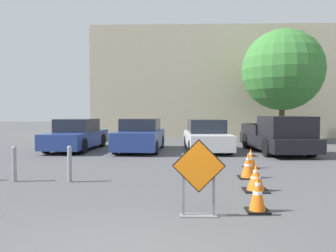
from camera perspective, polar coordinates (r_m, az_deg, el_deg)
name	(u,v)px	position (r m, az deg, el deg)	size (l,w,h in m)	color
ground_plane	(162,155)	(13.59, -0.98, -5.07)	(96.00, 96.00, 0.00)	#4C4C4F
road_closed_sign	(199,174)	(5.58, 5.38, -8.38)	(0.90, 0.20, 1.32)	black
traffic_cone_nearest	(257,193)	(6.15, 15.32, -11.25)	(0.40, 0.40, 0.67)	black
traffic_cone_second	(256,178)	(7.70, 15.03, -8.74)	(0.54, 0.54, 0.61)	black
traffic_cone_third	(248,165)	(9.12, 13.78, -6.69)	(0.52, 0.52, 0.70)	black
traffic_cone_fourth	(251,159)	(10.72, 14.20, -5.53)	(0.45, 0.45, 0.63)	black
parked_car_nearest	(77,136)	(16.01, -15.61, -1.61)	(2.02, 4.62, 1.46)	navy
parked_car_second	(140,136)	(15.08, -4.86, -1.74)	(2.05, 4.28, 1.48)	navy
parked_car_third	(206,136)	(15.19, 6.68, -1.82)	(2.00, 4.48, 1.44)	silver
pickup_truck	(279,136)	(14.98, 18.71, -1.73)	(2.27, 5.21, 1.61)	black
bollard_nearest	(70,163)	(8.71, -16.77, -6.15)	(0.12, 0.12, 0.93)	gray
bollard_second	(14,163)	(9.26, -25.20, -5.82)	(0.12, 0.12, 0.91)	gray
building_facade_backdrop	(210,84)	(25.25, 7.35, 7.20)	(17.08, 5.00, 7.78)	beige
street_tree_behind_lot	(283,70)	(20.69, 19.32, 9.17)	(4.76, 4.76, 6.64)	#513823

